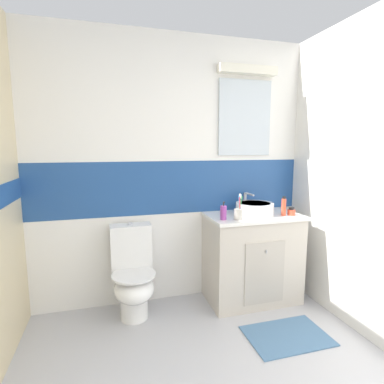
% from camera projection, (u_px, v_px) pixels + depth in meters
% --- Properties ---
extents(wall_back_tiled, '(3.20, 0.20, 2.50)m').
position_uv_depth(wall_back_tiled, '(173.00, 170.00, 2.91)').
color(wall_back_tiled, white).
rests_on(wall_back_tiled, ground_plane).
extents(vanity_cabinet, '(0.88, 0.52, 0.85)m').
position_uv_depth(vanity_cabinet, '(252.00, 257.00, 2.94)').
color(vanity_cabinet, beige).
rests_on(vanity_cabinet, ground_plane).
extents(sink_basin, '(0.36, 0.40, 0.19)m').
position_uv_depth(sink_basin, '(254.00, 208.00, 2.88)').
color(sink_basin, white).
rests_on(sink_basin, vanity_cabinet).
extents(toilet, '(0.37, 0.50, 0.81)m').
position_uv_depth(toilet, '(133.00, 275.00, 2.65)').
color(toilet, white).
rests_on(toilet, ground_plane).
extents(toothbrush_cup, '(0.07, 0.07, 0.23)m').
position_uv_depth(toothbrush_cup, '(238.00, 213.00, 2.67)').
color(toothbrush_cup, '#B2ADA3').
rests_on(toothbrush_cup, vanity_cabinet).
extents(soap_dispenser, '(0.06, 0.06, 0.16)m').
position_uv_depth(soap_dispenser, '(223.00, 213.00, 2.66)').
color(soap_dispenser, '#993F99').
rests_on(soap_dispenser, vanity_cabinet).
extents(hair_gel_jar, '(0.07, 0.07, 0.07)m').
position_uv_depth(hair_gel_jar, '(291.00, 212.00, 2.84)').
color(hair_gel_jar, '#D84C33').
rests_on(hair_gel_jar, vanity_cabinet).
extents(deodorant_spray_can, '(0.04, 0.04, 0.18)m').
position_uv_depth(deodorant_spray_can, '(284.00, 207.00, 2.82)').
color(deodorant_spray_can, '#D84C33').
rests_on(deodorant_spray_can, vanity_cabinet).
extents(bath_mat, '(0.64, 0.43, 0.01)m').
position_uv_depth(bath_mat, '(287.00, 336.00, 2.40)').
color(bath_mat, '#4C7299').
rests_on(bath_mat, ground_plane).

